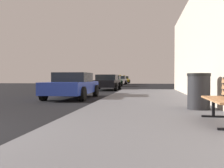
{
  "coord_description": "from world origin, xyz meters",
  "views": [
    {
      "loc": [
        3.88,
        -3.57,
        1.03
      ],
      "look_at": [
        2.72,
        4.79,
        0.81
      ],
      "focal_mm": 41.26,
      "sensor_mm": 36.0,
      "label": 1
    }
  ],
  "objects_px": {
    "trash_bin": "(199,91)",
    "car_black": "(107,82)",
    "car_green": "(113,81)",
    "car_white": "(120,80)",
    "car_blue": "(72,85)",
    "car_yellow": "(124,80)"
  },
  "relations": [
    {
      "from": "trash_bin",
      "to": "car_black",
      "type": "height_order",
      "value": "car_black"
    },
    {
      "from": "car_blue",
      "to": "car_white",
      "type": "relative_size",
      "value": 0.95
    },
    {
      "from": "trash_bin",
      "to": "car_yellow",
      "type": "xyz_separation_m",
      "value": [
        -5.59,
        38.68,
        -0.01
      ]
    },
    {
      "from": "trash_bin",
      "to": "car_green",
      "type": "height_order",
      "value": "car_green"
    },
    {
      "from": "car_black",
      "to": "trash_bin",
      "type": "bearing_deg",
      "value": 109.22
    },
    {
      "from": "trash_bin",
      "to": "car_black",
      "type": "distance_m",
      "value": 14.44
    },
    {
      "from": "car_blue",
      "to": "car_white",
      "type": "distance_m",
      "value": 26.16
    },
    {
      "from": "car_blue",
      "to": "car_green",
      "type": "bearing_deg",
      "value": -88.76
    },
    {
      "from": "car_blue",
      "to": "car_black",
      "type": "bearing_deg",
      "value": -92.05
    },
    {
      "from": "car_black",
      "to": "car_green",
      "type": "relative_size",
      "value": 0.99
    },
    {
      "from": "car_blue",
      "to": "car_yellow",
      "type": "height_order",
      "value": "car_yellow"
    },
    {
      "from": "car_white",
      "to": "trash_bin",
      "type": "bearing_deg",
      "value": 100.11
    },
    {
      "from": "car_blue",
      "to": "car_black",
      "type": "distance_m",
      "value": 8.75
    },
    {
      "from": "car_black",
      "to": "car_white",
      "type": "height_order",
      "value": "car_white"
    },
    {
      "from": "car_blue",
      "to": "car_green",
      "type": "distance_m",
      "value": 17.77
    },
    {
      "from": "car_green",
      "to": "car_white",
      "type": "xyz_separation_m",
      "value": [
        -0.09,
        8.39,
        0.0
      ]
    },
    {
      "from": "car_white",
      "to": "car_blue",
      "type": "bearing_deg",
      "value": 91.03
    },
    {
      "from": "car_green",
      "to": "car_white",
      "type": "distance_m",
      "value": 8.39
    },
    {
      "from": "car_yellow",
      "to": "car_green",
      "type": "bearing_deg",
      "value": 90.5
    },
    {
      "from": "car_green",
      "to": "car_yellow",
      "type": "height_order",
      "value": "car_yellow"
    },
    {
      "from": "car_black",
      "to": "car_white",
      "type": "xyz_separation_m",
      "value": [
        -0.78,
        17.41,
        0.0
      ]
    },
    {
      "from": "car_blue",
      "to": "car_yellow",
      "type": "relative_size",
      "value": 1.05
    }
  ]
}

